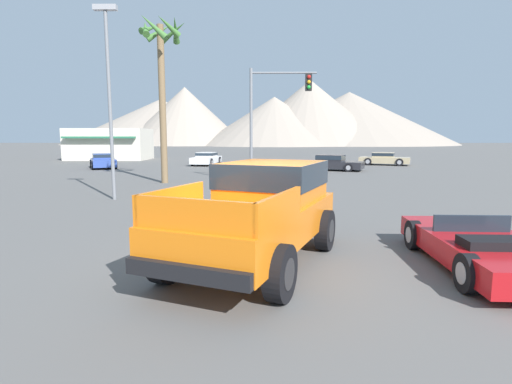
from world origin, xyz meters
name	(u,v)px	position (x,y,z in m)	size (l,w,h in m)	color
ground_plane	(246,262)	(0.00, 0.00, 0.00)	(320.00, 320.00, 0.00)	#5B5956
orange_pickup_truck	(262,205)	(0.33, 0.20, 1.14)	(3.81, 5.59, 1.99)	orange
red_convertible_car	(482,248)	(4.58, -0.36, 0.40)	(2.07, 4.21, 0.96)	#B21419
parked_car_tan	(384,159)	(11.47, 28.16, 0.58)	(4.65, 3.27, 1.13)	tan
parked_car_white	(206,158)	(-4.55, 28.26, 0.59)	(2.40, 4.76, 1.13)	white
parked_car_dark	(332,162)	(5.72, 22.42, 0.60)	(4.91, 3.47, 1.17)	#232328
parked_car_blue	(103,161)	(-12.44, 24.37, 0.60)	(3.32, 4.43, 1.18)	#334C9E
traffic_light_main	(275,104)	(1.10, 14.25, 4.29)	(3.61, 0.38, 6.19)	slate
street_lamp_post	(109,85)	(-5.64, 8.12, 4.53)	(0.90, 0.24, 7.52)	slate
palm_tree_tall	(162,63)	(-4.95, 14.05, 6.45)	(2.50, 2.63, 8.78)	brown
storefront_building	(110,144)	(-16.46, 36.78, 1.71)	(8.39, 6.13, 3.42)	beige
distant_mountain_range	(267,118)	(2.48, 123.37, 8.43)	(130.15, 72.87, 19.74)	gray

